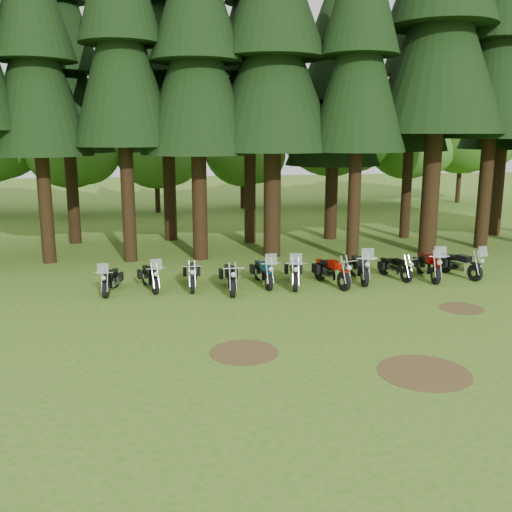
# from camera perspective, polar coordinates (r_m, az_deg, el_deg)

# --- Properties ---
(ground) EXTENTS (120.00, 120.00, 0.00)m
(ground) POSITION_cam_1_polar(r_m,az_deg,el_deg) (17.41, 7.64, -6.48)
(ground) COLOR #406B1B
(ground) RESTS_ON ground
(pine_front_2) EXTENTS (4.32, 4.32, 16.22)m
(pine_front_2) POSITION_cam_1_polar(r_m,az_deg,el_deg) (26.28, -21.53, 20.53)
(pine_front_2) COLOR #312110
(pine_front_2) RESTS_ON ground
(pine_front_3) EXTENTS (4.32, 4.32, 17.57)m
(pine_front_3) POSITION_cam_1_polar(r_m,az_deg,el_deg) (25.72, -13.54, 23.05)
(pine_front_3) COLOR #312110
(pine_front_3) RESTS_ON ground
(pine_front_4) EXTENTS (4.95, 4.95, 16.33)m
(pine_front_4) POSITION_cam_1_polar(r_m,az_deg,el_deg) (25.52, -6.02, 21.69)
(pine_front_4) COLOR #312110
(pine_front_4) RESTS_ON ground
(pine_front_5) EXTENTS (5.81, 5.81, 16.72)m
(pine_front_5) POSITION_cam_1_polar(r_m,az_deg,el_deg) (26.05, 1.73, 22.06)
(pine_front_5) COLOR #312110
(pine_front_5) RESTS_ON ground
(pine_front_6) EXTENTS (4.15, 4.15, 16.75)m
(pine_front_6) POSITION_cam_1_polar(r_m,az_deg,el_deg) (25.60, 10.43, 22.10)
(pine_front_6) COLOR #312110
(pine_front_6) RESTS_ON ground
(pine_front_8) EXTENTS (4.79, 4.79, 18.63)m
(pine_front_8) POSITION_cam_1_polar(r_m,az_deg,el_deg) (30.31, 23.25, 21.94)
(pine_front_8) COLOR #312110
(pine_front_8) RESTS_ON ground
(pine_back_1) EXTENTS (4.52, 4.52, 16.22)m
(pine_back_1) POSITION_cam_1_polar(r_m,az_deg,el_deg) (30.61, -18.79, 19.41)
(pine_back_1) COLOR #312110
(pine_back_1) RESTS_ON ground
(pine_back_2) EXTENTS (4.85, 4.85, 16.30)m
(pine_back_2) POSITION_cam_1_polar(r_m,az_deg,el_deg) (30.40, -9.08, 20.03)
(pine_back_2) COLOR #312110
(pine_back_2) RESTS_ON ground
(pine_back_3) EXTENTS (4.35, 4.35, 16.20)m
(pine_back_3) POSITION_cam_1_polar(r_m,az_deg,el_deg) (29.32, -0.64, 20.35)
(pine_back_3) COLOR #312110
(pine_back_3) RESTS_ON ground
(pine_back_4) EXTENTS (4.94, 4.94, 13.78)m
(pine_back_4) POSITION_cam_1_polar(r_m,az_deg,el_deg) (30.47, 7.86, 17.19)
(pine_back_4) COLOR #312110
(pine_back_4) RESTS_ON ground
(pine_back_5) EXTENTS (3.94, 3.94, 16.33)m
(pine_back_5) POSITION_cam_1_polar(r_m,az_deg,el_deg) (31.73, 15.56, 19.44)
(pine_back_5) COLOR #312110
(pine_back_5) RESTS_ON ground
(pine_back_6) EXTENTS (4.59, 4.59, 16.58)m
(pine_back_6) POSITION_cam_1_polar(r_m,az_deg,el_deg) (34.22, 24.10, 18.55)
(pine_back_6) COLOR #312110
(pine_back_6) RESTS_ON ground
(decid_2) EXTENTS (6.72, 6.53, 8.40)m
(decid_2) POSITION_cam_1_polar(r_m,az_deg,el_deg) (40.83, -17.81, 10.80)
(decid_2) COLOR #312110
(decid_2) RESTS_ON ground
(decid_3) EXTENTS (6.12, 5.95, 7.65)m
(decid_3) POSITION_cam_1_polar(r_m,az_deg,el_deg) (40.84, -9.60, 10.58)
(decid_3) COLOR #312110
(decid_3) RESTS_ON ground
(decid_4) EXTENTS (5.93, 5.76, 7.41)m
(decid_4) POSITION_cam_1_polar(r_m,az_deg,el_deg) (42.56, -0.96, 10.62)
(decid_4) COLOR #312110
(decid_4) RESTS_ON ground
(decid_5) EXTENTS (8.45, 8.21, 10.56)m
(decid_5) POSITION_cam_1_polar(r_m,az_deg,el_deg) (43.52, 8.16, 12.99)
(decid_5) COLOR #312110
(decid_5) RESTS_ON ground
(decid_6) EXTENTS (7.06, 6.86, 8.82)m
(decid_6) POSITION_cam_1_polar(r_m,az_deg,el_deg) (47.13, 15.38, 11.36)
(decid_6) COLOR #312110
(decid_6) RESTS_ON ground
(decid_7) EXTENTS (8.44, 8.20, 10.55)m
(decid_7) POSITION_cam_1_polar(r_m,az_deg,el_deg) (49.11, 20.52, 12.24)
(decid_7) COLOR #312110
(decid_7) RESTS_ON ground
(dirt_patch_0) EXTENTS (1.80, 1.80, 0.01)m
(dirt_patch_0) POSITION_cam_1_polar(r_m,az_deg,el_deg) (14.92, -1.21, -9.59)
(dirt_patch_0) COLOR #4C3D1E
(dirt_patch_0) RESTS_ON ground
(dirt_patch_1) EXTENTS (1.40, 1.40, 0.01)m
(dirt_patch_1) POSITION_cam_1_polar(r_m,az_deg,el_deg) (19.62, 19.87, -4.94)
(dirt_patch_1) COLOR #4C3D1E
(dirt_patch_1) RESTS_ON ground
(dirt_patch_2) EXTENTS (2.20, 2.20, 0.01)m
(dirt_patch_2) POSITION_cam_1_polar(r_m,az_deg,el_deg) (14.30, 16.45, -11.11)
(dirt_patch_2) COLOR #4C3D1E
(dirt_patch_2) RESTS_ON ground
(motorcycle_0) EXTENTS (0.58, 2.04, 1.28)m
(motorcycle_0) POSITION_cam_1_polar(r_m,az_deg,el_deg) (20.81, -14.34, -2.42)
(motorcycle_0) COLOR black
(motorcycle_0) RESTS_ON ground
(motorcycle_1) EXTENTS (0.75, 2.10, 1.32)m
(motorcycle_1) POSITION_cam_1_polar(r_m,az_deg,el_deg) (20.92, -10.54, -2.12)
(motorcycle_1) COLOR black
(motorcycle_1) RESTS_ON ground
(motorcycle_2) EXTENTS (0.34, 2.16, 0.88)m
(motorcycle_2) POSITION_cam_1_polar(r_m,az_deg,el_deg) (20.93, -6.43, -1.97)
(motorcycle_2) COLOR black
(motorcycle_2) RESTS_ON ground
(motorcycle_3) EXTENTS (0.33, 2.27, 0.92)m
(motorcycle_3) POSITION_cam_1_polar(r_m,az_deg,el_deg) (20.35, -2.61, -2.24)
(motorcycle_3) COLOR black
(motorcycle_3) RESTS_ON ground
(motorcycle_4) EXTENTS (0.49, 2.25, 1.41)m
(motorcycle_4) POSITION_cam_1_polar(r_m,az_deg,el_deg) (21.13, 0.73, -1.69)
(motorcycle_4) COLOR black
(motorcycle_4) RESTS_ON ground
(motorcycle_5) EXTENTS (0.71, 2.31, 1.45)m
(motorcycle_5) POSITION_cam_1_polar(r_m,az_deg,el_deg) (21.08, 3.84, -1.70)
(motorcycle_5) COLOR black
(motorcycle_5) RESTS_ON ground
(motorcycle_6) EXTENTS (0.74, 2.32, 0.96)m
(motorcycle_6) POSITION_cam_1_polar(r_m,az_deg,el_deg) (21.29, 7.56, -1.64)
(motorcycle_6) COLOR black
(motorcycle_6) RESTS_ON ground
(motorcycle_7) EXTENTS (0.57, 2.39, 1.50)m
(motorcycle_7) POSITION_cam_1_polar(r_m,az_deg,el_deg) (22.06, 10.31, -1.21)
(motorcycle_7) COLOR black
(motorcycle_7) RESTS_ON ground
(motorcycle_8) EXTENTS (0.63, 1.92, 0.80)m
(motorcycle_8) POSITION_cam_1_polar(r_m,az_deg,el_deg) (22.75, 13.71, -1.20)
(motorcycle_8) COLOR black
(motorcycle_8) RESTS_ON ground
(motorcycle_9) EXTENTS (0.59, 2.40, 1.51)m
(motorcycle_9) POSITION_cam_1_polar(r_m,az_deg,el_deg) (23.01, 16.85, -0.98)
(motorcycle_9) COLOR black
(motorcycle_9) RESTS_ON ground
(motorcycle_10) EXTENTS (0.92, 2.22, 1.41)m
(motorcycle_10) POSITION_cam_1_polar(r_m,az_deg,el_deg) (23.73, 19.73, -0.87)
(motorcycle_10) COLOR black
(motorcycle_10) RESTS_ON ground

